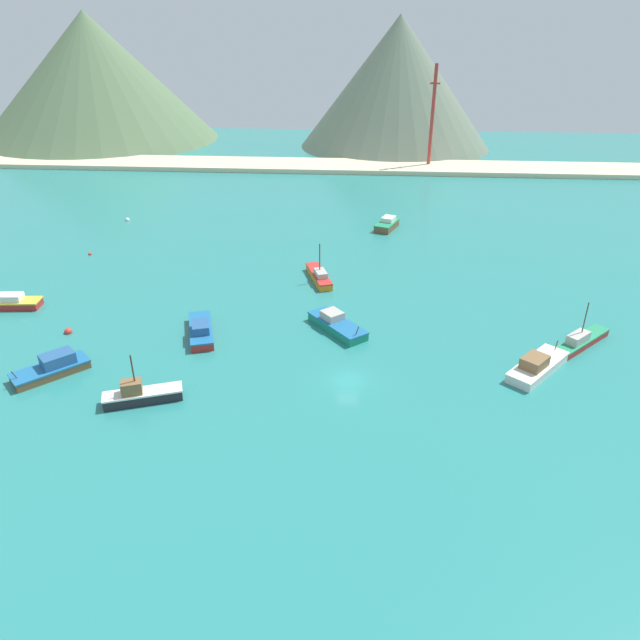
# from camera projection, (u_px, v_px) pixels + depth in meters

# --- Properties ---
(ground) EXTENTS (260.00, 280.00, 0.50)m
(ground) POSITION_uv_depth(u_px,v_px,m) (354.00, 279.00, 93.60)
(ground) COLOR teal
(fishing_boat_1) EXTENTS (8.90, 8.65, 6.26)m
(fishing_boat_1) POSITION_uv_depth(u_px,v_px,m) (581.00, 341.00, 73.83)
(fishing_boat_1) COLOR red
(fishing_boat_1) RESTS_ON ground
(fishing_boat_2) EXTENTS (8.67, 4.78, 5.96)m
(fishing_boat_2) POSITION_uv_depth(u_px,v_px,m) (141.00, 395.00, 62.97)
(fishing_boat_2) COLOR #232328
(fishing_boat_2) RESTS_ON ground
(fishing_boat_3) EXTENTS (5.51, 9.82, 2.32)m
(fishing_boat_3) POSITION_uv_depth(u_px,v_px,m) (201.00, 330.00, 76.16)
(fishing_boat_3) COLOR red
(fishing_boat_3) RESTS_ON ground
(fishing_boat_4) EXTENTS (11.10, 3.77, 2.08)m
(fishing_boat_4) POSITION_uv_depth(u_px,v_px,m) (4.00, 303.00, 83.63)
(fishing_boat_4) COLOR red
(fishing_boat_4) RESTS_ON ground
(fishing_boat_5) EXTENTS (8.32, 8.31, 2.45)m
(fishing_boat_5) POSITION_uv_depth(u_px,v_px,m) (53.00, 367.00, 67.90)
(fishing_boat_5) COLOR brown
(fishing_boat_5) RESTS_ON ground
(fishing_boat_6) EXTENTS (5.29, 7.34, 2.25)m
(fishing_boat_6) POSITION_uv_depth(u_px,v_px,m) (387.00, 224.00, 114.93)
(fishing_boat_6) COLOR brown
(fishing_boat_6) RESTS_ON ground
(fishing_boat_8) EXTENTS (5.06, 9.72, 6.32)m
(fishing_boat_8) POSITION_uv_depth(u_px,v_px,m) (319.00, 276.00, 92.32)
(fishing_boat_8) COLOR orange
(fishing_boat_8) RESTS_ON ground
(fishing_boat_10) EXTENTS (8.89, 9.60, 2.49)m
(fishing_boat_10) POSITION_uv_depth(u_px,v_px,m) (537.00, 366.00, 68.24)
(fishing_boat_10) COLOR silver
(fishing_boat_10) RESTS_ON ground
(fishing_boat_11) EXTENTS (8.54, 9.39, 2.51)m
(fishing_boat_11) POSITION_uv_depth(u_px,v_px,m) (337.00, 324.00, 77.63)
(fishing_boat_11) COLOR #198466
(fishing_boat_11) RESTS_ON ground
(buoy_0) EXTENTS (0.91, 0.91, 0.91)m
(buoy_0) POSITION_uv_depth(u_px,v_px,m) (127.00, 220.00, 119.87)
(buoy_0) COLOR silver
(buoy_0) RESTS_ON ground
(buoy_1) EXTENTS (0.62, 0.62, 0.62)m
(buoy_1) POSITION_uv_depth(u_px,v_px,m) (90.00, 254.00, 102.61)
(buoy_1) COLOR red
(buoy_1) RESTS_ON ground
(buoy_2) EXTENTS (1.02, 1.02, 1.02)m
(buoy_2) POSITION_uv_depth(u_px,v_px,m) (68.00, 332.00, 77.08)
(buoy_2) COLOR red
(buoy_2) RESTS_ON ground
(beach_strip) EXTENTS (247.00, 15.10, 1.20)m
(beach_strip) POSITION_uv_depth(u_px,v_px,m) (360.00, 166.00, 161.15)
(beach_strip) COLOR beige
(beach_strip) RESTS_ON ground
(hill_west) EXTENTS (78.31, 78.31, 39.67)m
(hill_west) POSITION_uv_depth(u_px,v_px,m) (93.00, 78.00, 190.56)
(hill_west) COLOR #56704C
(hill_west) RESTS_ON ground
(hill_central) EXTENTS (60.41, 60.41, 38.54)m
(hill_central) POSITION_uv_depth(u_px,v_px,m) (397.00, 83.00, 180.62)
(hill_central) COLOR #60705B
(hill_central) RESTS_ON ground
(radio_tower) EXTENTS (2.69, 2.15, 26.90)m
(radio_tower) POSITION_uv_depth(u_px,v_px,m) (432.00, 117.00, 155.39)
(radio_tower) COLOR #B7332D
(radio_tower) RESTS_ON ground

